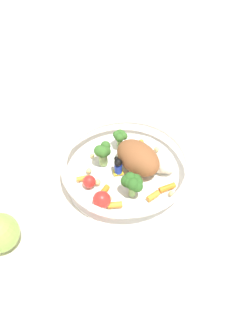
{
  "coord_description": "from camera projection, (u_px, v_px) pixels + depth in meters",
  "views": [
    {
      "loc": [
        0.24,
        0.35,
        0.53
      ],
      "look_at": [
        -0.01,
        -0.01,
        0.02
      ],
      "focal_mm": 36.84,
      "sensor_mm": 36.0,
      "label": 1
    }
  ],
  "objects": [
    {
      "name": "folded_napkin",
      "position": [
        220.0,
        143.0,
        0.75
      ],
      "size": [
        0.15,
        0.15,
        0.01
      ],
      "primitive_type": "cube",
      "rotation": [
        0.0,
        0.0,
        0.28
      ],
      "color": "white",
      "rests_on": "ground_plane"
    },
    {
      "name": "food_container",
      "position": [
        130.0,
        166.0,
        0.67
      ],
      "size": [
        0.25,
        0.25,
        0.07
      ],
      "color": "white",
      "rests_on": "ground_plane"
    },
    {
      "name": "ground_plane",
      "position": [
        124.0,
        182.0,
        0.68
      ],
      "size": [
        2.4,
        2.4,
        0.0
      ],
      "primitive_type": "plane",
      "color": "silver"
    }
  ]
}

